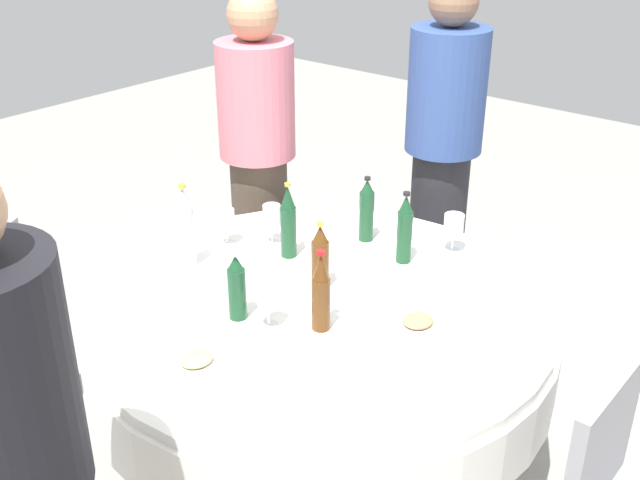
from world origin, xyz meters
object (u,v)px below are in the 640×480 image
Objects in this scene: wine_glass_north at (268,299)px; person_near at (258,163)px; bottle_dark_green_north at (367,211)px; plate_mid at (327,403)px; plate_front at (197,363)px; plate_right at (418,324)px; person_inner at (442,159)px; dining_table at (320,337)px; bottle_brown_outer at (320,258)px; wine_glass_far at (454,225)px; bottle_clear_far at (186,228)px; wine_glass_west at (226,220)px; bottle_dark_green_inner at (237,287)px; bottle_dark_green_rear at (405,230)px; bottle_brown_west at (321,293)px; bottle_dark_green_near at (288,223)px; wine_glass_outer at (272,216)px.

wine_glass_north is 1.19m from person_near.
bottle_dark_green_north is 1.12× the size of plate_mid.
plate_front is 0.42m from plate_mid.
person_inner is (1.06, 0.57, 0.12)m from plate_right.
dining_table is 6.84× the size of plate_right.
wine_glass_far is at bearing -21.33° from bottle_brown_outer.
bottle_clear_far is 2.24× the size of wine_glass_west.
bottle_brown_outer is at bearing -92.36° from person_inner.
bottle_dark_green_inner is 0.15× the size of person_near.
plate_right is (-0.35, -0.29, -0.12)m from bottle_dark_green_rear.
wine_glass_far is (0.85, -0.29, -0.00)m from bottle_dark_green_inner.
bottle_brown_west reaches higher than plate_right.
bottle_dark_green_rear is 0.95m from plate_front.
bottle_dark_green_inner reaches higher than wine_glass_far.
person_inner is at bearing 35.67° from wine_glass_far.
bottle_dark_green_near is 0.18× the size of person_near.
bottle_dark_green_north is 0.65m from plate_right.
wine_glass_west is 0.90m from plate_right.
dining_table is 6.76× the size of plate_mid.
wine_glass_north is (-0.64, 0.08, -0.03)m from bottle_dark_green_rear.
wine_glass_outer is 0.10× the size of person_near.
bottle_dark_green_inner is at bearing 71.89° from plate_mid.
bottle_brown_outer is 0.78× the size of bottle_clear_far.
dining_table is 6.35× the size of bottle_brown_outer.
person_near is at bearing 45.31° from wine_glass_north.
bottle_dark_green_inner is 0.46m from bottle_dark_green_near.
wine_glass_north is 0.09× the size of person_near.
person_near is (0.62, 0.88, 0.25)m from dining_table.
person_inner is at bearing 9.03° from bottle_brown_outer.
plate_mid is (-0.52, -0.92, -0.09)m from wine_glass_west.
person_near is (1.03, 1.24, 0.10)m from plate_mid.
bottle_brown_west is 0.33m from plate_right.
bottle_dark_green_near is (0.18, 0.30, 0.28)m from dining_table.
bottle_dark_green_rear is 0.95m from person_near.
bottle_dark_green_north is 1.15× the size of plate_front.
plate_right is (-0.15, -0.76, -0.10)m from wine_glass_outer.
bottle_dark_green_inner is at bearing -159.24° from bottle_dark_green_near.
person_inner reaches higher than plate_right.
wine_glass_west is 0.90× the size of wine_glass_outer.
person_inner reaches higher than wine_glass_outer.
bottle_brown_west is 0.64m from bottle_clear_far.
wine_glass_west is 0.99× the size of wine_glass_north.
wine_glass_far is (0.50, -0.70, 0.01)m from wine_glass_west.
bottle_dark_green_inner is at bearing 163.82° from bottle_dark_green_rear.
bottle_brown_outer is at bearing -93.58° from wine_glass_west.
bottle_brown_west is (-0.13, -0.11, 0.27)m from dining_table.
bottle_brown_outer is 1.07m from person_inner.
wine_glass_far reaches higher than plate_right.
plate_front is 1.41m from person_near.
bottle_clear_far reaches higher than plate_front.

